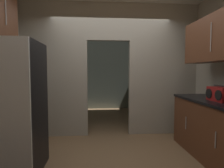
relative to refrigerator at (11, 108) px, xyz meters
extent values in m
plane|color=brown|center=(1.45, 0.23, -0.89)|extent=(20.00, 20.00, 0.00)
cube|color=#ADA899|center=(0.25, 1.47, 0.53)|extent=(1.38, 0.12, 2.83)
cube|color=#ADA899|center=(2.59, 1.47, 0.53)|extent=(1.49, 0.12, 2.83)
cube|color=#ADA899|center=(1.39, 1.47, 1.55)|extent=(0.90, 0.12, 0.79)
cube|color=gray|center=(1.45, 4.45, 0.53)|extent=(3.77, 0.10, 2.83)
cube|color=gray|center=(-0.38, 2.96, 0.53)|extent=(0.10, 2.98, 2.83)
cube|color=gray|center=(3.29, 2.96, 0.53)|extent=(0.10, 2.98, 2.83)
cube|color=black|center=(0.00, 0.02, 0.00)|extent=(0.76, 0.74, 1.77)
cube|color=brown|center=(3.00, 0.08, -0.44)|extent=(0.63, 1.85, 0.89)
cube|color=black|center=(3.00, 0.08, 0.03)|extent=(0.67, 1.85, 0.04)
cylinder|color=#B7BABC|center=(2.68, -0.32, -0.40)|extent=(0.01, 0.01, 0.22)
cylinder|color=#B7BABC|center=(2.68, 0.49, -0.40)|extent=(0.01, 0.01, 0.22)
cube|color=brown|center=(3.00, 0.08, 1.00)|extent=(0.34, 1.66, 0.71)
cylinder|color=#B7BABC|center=(2.82, 0.08, 1.00)|extent=(0.01, 0.01, 0.43)
cylinder|color=#B7BABC|center=(-0.07, 0.10, 1.42)|extent=(0.01, 0.01, 0.60)
cube|color=maroon|center=(2.97, 0.06, 0.15)|extent=(0.18, 0.38, 0.21)
cylinder|color=#262626|center=(2.97, 0.06, 0.28)|extent=(0.02, 0.27, 0.02)
cylinder|color=black|center=(2.88, -0.05, 0.15)|extent=(0.01, 0.15, 0.15)
cylinder|color=black|center=(2.88, 0.18, 0.15)|extent=(0.01, 0.15, 0.15)
camera|label=1|loc=(1.14, -2.59, 0.48)|focal=30.12mm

